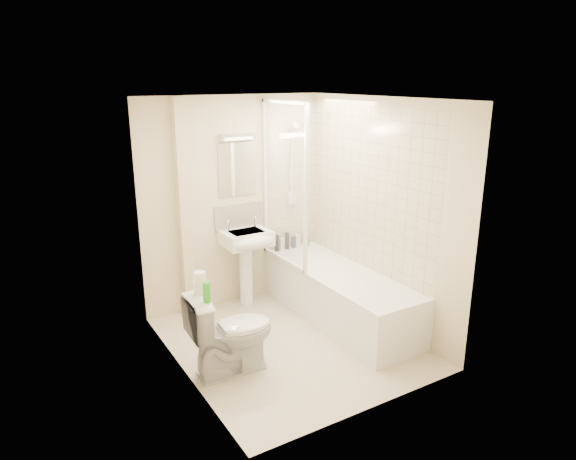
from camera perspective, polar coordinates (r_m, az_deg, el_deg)
floor at (r=5.32m, az=0.25°, el=-12.41°), size 2.50×2.50×0.00m
wall_back at (r=5.91m, az=-6.04°, el=3.06°), size 2.20×0.02×2.40m
wall_left at (r=4.40m, az=-12.06°, el=-2.03°), size 0.02×2.50×2.40m
wall_right at (r=5.48m, az=10.16°, el=1.78°), size 0.02×2.50×2.40m
ceiling at (r=4.65m, az=0.29°, el=14.40°), size 2.20×2.50×0.02m
tile_back at (r=6.20m, az=0.26°, el=5.91°), size 0.70×0.01×1.75m
tile_right at (r=5.57m, az=8.84°, el=4.46°), size 0.01×2.10×1.75m
pipe_boxing at (r=5.63m, az=-11.49°, el=2.12°), size 0.12×0.12×2.40m
splashback at (r=5.97m, az=-5.51°, el=1.51°), size 0.60×0.02×0.30m
mirror at (r=5.85m, az=-5.65°, el=6.71°), size 0.46×0.01×0.60m
strip_light at (r=5.77m, az=-5.66°, el=10.30°), size 0.42×0.07×0.07m
bathtub at (r=5.72m, az=5.69°, el=-7.09°), size 0.70×2.10×0.55m
shower_screen at (r=5.65m, az=-0.46°, el=5.10°), size 0.04×0.92×1.80m
shower_fixture at (r=6.14m, az=0.46°, el=6.95°), size 0.10×0.16×0.99m
pedestal_sink at (r=5.86m, az=-4.47°, el=-1.91°), size 0.53×0.49×1.02m
bottle_black_a at (r=6.21m, az=-1.25°, el=-1.47°), size 0.06×0.06×0.20m
bottle_white_a at (r=6.26m, az=-0.68°, el=-1.58°), size 0.06×0.06×0.15m
bottle_black_b at (r=6.28m, az=-0.11°, el=-1.20°), size 0.05×0.05×0.21m
bottle_blue at (r=6.34m, az=0.62°, el=-1.35°), size 0.05×0.05×0.14m
bottle_cream at (r=6.36m, az=1.06°, el=-1.17°), size 0.07×0.07×0.17m
bottle_green at (r=6.44m, az=2.10°, el=-1.25°), size 0.06×0.06×0.10m
toilet at (r=4.71m, az=-6.35°, el=-11.19°), size 0.51×0.81×0.78m
toilet_roll_lower at (r=4.52m, az=-9.72°, el=-6.32°), size 0.12×0.12×0.11m
toilet_roll_upper at (r=4.45m, az=-9.79°, el=-5.22°), size 0.10×0.10×0.10m
green_bottle at (r=4.33m, az=-9.02°, el=-6.83°), size 0.07×0.07×0.18m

